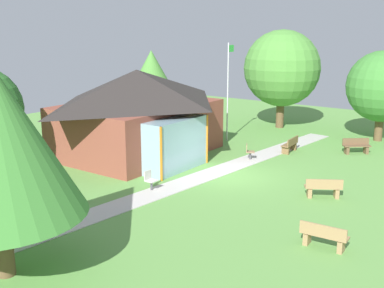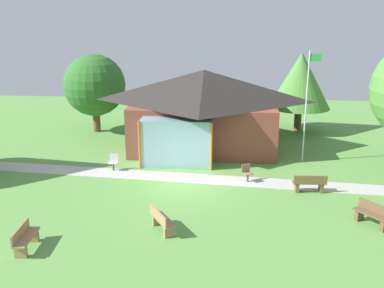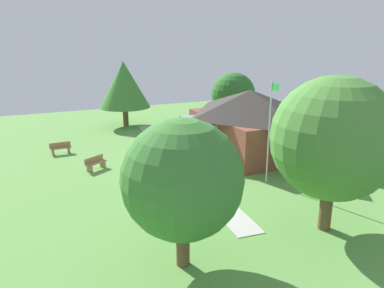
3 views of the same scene
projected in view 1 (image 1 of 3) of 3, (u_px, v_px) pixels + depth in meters
name	position (u px, v px, depth m)	size (l,w,h in m)	color
ground_plane	(231.00, 176.00, 22.66)	(44.00, 44.00, 0.00)	#609947
pavilion	(139.00, 111.00, 26.02)	(9.22, 7.69, 4.63)	brown
footpath	(215.00, 172.00, 23.17)	(21.85, 1.30, 0.03)	#BCB7B2
flagpole	(228.00, 88.00, 28.99)	(0.64, 0.08, 5.95)	silver
bench_front_center	(323.00, 189.00, 19.64)	(1.15, 1.51, 0.84)	#9E7A51
bench_front_left	(324.00, 237.00, 15.14)	(0.52, 1.52, 0.84)	#9E7A51
bench_mid_right	(290.00, 145.00, 26.87)	(1.52, 0.52, 0.84)	brown
bench_lawn_far_right	(356.00, 146.00, 26.58)	(1.29, 1.44, 0.84)	brown
patio_chair_west	(150.00, 181.00, 20.57)	(0.44, 0.44, 0.86)	beige
patio_chair_lawn_spare	(249.00, 152.00, 25.30)	(0.60, 0.60, 0.86)	#8C6B4C
tree_far_east	(383.00, 86.00, 28.89)	(4.31, 4.31, 5.53)	brown
tree_east_hedge	(282.00, 68.00, 32.63)	(5.20, 5.20, 6.72)	brown
tree_behind_pavilion_right	(152.00, 77.00, 33.19)	(4.10, 4.10, 5.32)	brown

